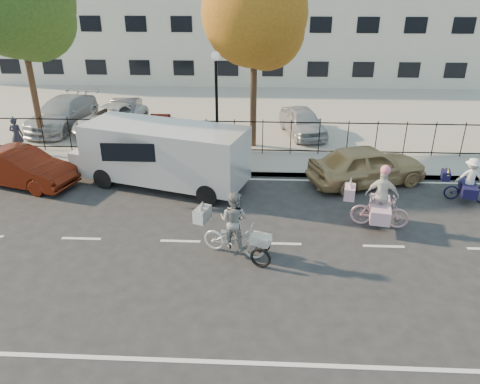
# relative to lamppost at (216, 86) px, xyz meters

# --- Properties ---
(ground) EXTENTS (120.00, 120.00, 0.00)m
(ground) POSITION_rel_lamppost_xyz_m (-0.50, -6.80, -3.11)
(ground) COLOR #333334
(road_markings) EXTENTS (60.00, 9.52, 0.01)m
(road_markings) POSITION_rel_lamppost_xyz_m (-0.50, -6.80, -3.11)
(road_markings) COLOR silver
(road_markings) RESTS_ON ground
(curb) EXTENTS (60.00, 0.10, 0.15)m
(curb) POSITION_rel_lamppost_xyz_m (-0.50, -1.75, -3.04)
(curb) COLOR #A8A399
(curb) RESTS_ON ground
(sidewalk) EXTENTS (60.00, 2.20, 0.15)m
(sidewalk) POSITION_rel_lamppost_xyz_m (-0.50, -0.70, -3.04)
(sidewalk) COLOR #A8A399
(sidewalk) RESTS_ON ground
(parking_lot) EXTENTS (60.00, 15.60, 0.15)m
(parking_lot) POSITION_rel_lamppost_xyz_m (-0.50, 8.20, -3.04)
(parking_lot) COLOR #A8A399
(parking_lot) RESTS_ON ground
(iron_fence) EXTENTS (58.00, 0.06, 1.50)m
(iron_fence) POSITION_rel_lamppost_xyz_m (-0.50, 0.40, -2.21)
(iron_fence) COLOR black
(iron_fence) RESTS_ON sidewalk
(building) EXTENTS (34.00, 10.00, 6.00)m
(building) POSITION_rel_lamppost_xyz_m (-0.50, 18.20, -0.11)
(building) COLOR silver
(building) RESTS_ON ground
(lamppost) EXTENTS (0.36, 0.36, 4.33)m
(lamppost) POSITION_rel_lamppost_xyz_m (0.00, 0.00, 0.00)
(lamppost) COLOR black
(lamppost) RESTS_ON sidewalk
(street_sign) EXTENTS (0.85, 0.06, 1.80)m
(street_sign) POSITION_rel_lamppost_xyz_m (-2.35, 0.00, -1.70)
(street_sign) COLOR black
(street_sign) RESTS_ON sidewalk
(zebra_trike) EXTENTS (2.23, 1.44, 1.92)m
(zebra_trike) POSITION_rel_lamppost_xyz_m (1.14, -7.39, -2.37)
(zebra_trike) COLOR white
(zebra_trike) RESTS_ON ground
(unicorn_bike) EXTENTS (2.10, 1.49, 2.07)m
(unicorn_bike) POSITION_rel_lamppost_xyz_m (5.54, -5.58, -2.35)
(unicorn_bike) COLOR #D7A4AD
(unicorn_bike) RESTS_ON ground
(bull_bike) EXTENTS (1.76, 1.23, 1.59)m
(bull_bike) POSITION_rel_lamppost_xyz_m (9.03, -3.59, -2.48)
(bull_bike) COLOR black
(bull_bike) RESTS_ON ground
(white_van) EXTENTS (6.95, 3.83, 2.30)m
(white_van) POSITION_rel_lamppost_xyz_m (-1.77, -2.80, -1.84)
(white_van) COLOR silver
(white_van) RESTS_ON ground
(red_sedan) EXTENTS (4.41, 2.64, 1.37)m
(red_sedan) POSITION_rel_lamppost_xyz_m (-7.05, -3.00, -2.43)
(red_sedan) COLOR #57180A
(red_sedan) RESTS_ON ground
(gold_sedan) EXTENTS (4.76, 3.16, 1.51)m
(gold_sedan) POSITION_rel_lamppost_xyz_m (5.81, -2.30, -2.36)
(gold_sedan) COLOR tan
(gold_sedan) RESTS_ON ground
(pedestrian) EXTENTS (0.58, 0.38, 1.57)m
(pedestrian) POSITION_rel_lamppost_xyz_m (-8.65, 0.00, -2.18)
(pedestrian) COLOR black
(pedestrian) RESTS_ON sidewalk
(lot_car_a) EXTENTS (2.58, 5.23, 1.46)m
(lot_car_a) POSITION_rel_lamppost_xyz_m (-8.10, 3.61, -2.23)
(lot_car_a) COLOR #B4B7BD
(lot_car_a) RESTS_ON parking_lot
(lot_car_b) EXTENTS (3.17, 4.84, 1.24)m
(lot_car_b) POSITION_rel_lamppost_xyz_m (-5.54, 3.18, -2.34)
(lot_car_b) COLOR silver
(lot_car_b) RESTS_ON parking_lot
(lot_car_c) EXTENTS (1.61, 3.80, 1.22)m
(lot_car_c) POSITION_rel_lamppost_xyz_m (-5.18, 4.33, -2.35)
(lot_car_c) COLOR #4B4D53
(lot_car_c) RESTS_ON parking_lot
(lot_car_d) EXTENTS (2.41, 4.05, 1.29)m
(lot_car_d) POSITION_rel_lamppost_xyz_m (3.80, 3.07, -2.32)
(lot_car_d) COLOR #B0B2B9
(lot_car_d) RESTS_ON parking_lot
(tree_west) EXTENTS (4.68, 4.68, 8.57)m
(tree_west) POSITION_rel_lamppost_xyz_m (-8.10, 1.46, 2.89)
(tree_west) COLOR #442D1D
(tree_west) RESTS_ON ground
(tree_mid) EXTENTS (4.34, 4.34, 7.95)m
(tree_mid) POSITION_rel_lamppost_xyz_m (1.61, 1.46, 2.45)
(tree_mid) COLOR #442D1D
(tree_mid) RESTS_ON ground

